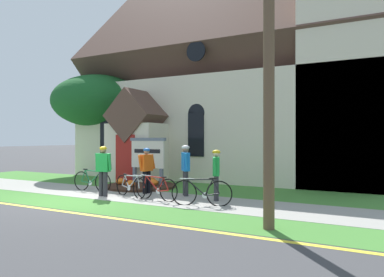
% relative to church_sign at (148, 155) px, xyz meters
% --- Properties ---
extents(ground, '(140.00, 140.00, 0.00)m').
position_rel_church_sign_xyz_m(ground, '(-0.24, -0.12, -1.27)').
color(ground, '#3D3D3F').
extents(sidewalk_slab, '(32.00, 2.31, 0.01)m').
position_rel_church_sign_xyz_m(sidewalk_slab, '(1.29, -2.26, -1.27)').
color(sidewalk_slab, '#99968E').
rests_on(sidewalk_slab, ground).
extents(grass_verge, '(32.00, 1.63, 0.01)m').
position_rel_church_sign_xyz_m(grass_verge, '(1.29, -4.22, -1.27)').
color(grass_verge, '#427F33').
rests_on(grass_verge, ground).
extents(church_lawn, '(24.00, 2.93, 0.01)m').
position_rel_church_sign_xyz_m(church_lawn, '(1.29, 0.36, -1.27)').
color(church_lawn, '#427F33').
rests_on(church_lawn, ground).
extents(curb_paint_stripe, '(28.00, 0.16, 0.01)m').
position_rel_church_sign_xyz_m(curb_paint_stripe, '(1.29, -5.19, -1.27)').
color(curb_paint_stripe, yellow).
rests_on(curb_paint_stripe, ground).
extents(church_building, '(14.96, 12.04, 12.10)m').
position_rel_church_sign_xyz_m(church_building, '(1.66, 6.65, 3.23)').
color(church_building, beige).
rests_on(church_building, ground).
extents(church_sign, '(1.78, 0.24, 1.96)m').
position_rel_church_sign_xyz_m(church_sign, '(0.00, 0.00, 0.00)').
color(church_sign, slate).
rests_on(church_sign, ground).
extents(flower_bed, '(2.77, 2.77, 0.34)m').
position_rel_church_sign_xyz_m(flower_bed, '(-0.01, -0.48, -1.20)').
color(flower_bed, '#382319').
rests_on(flower_bed, ground).
extents(bicycle_orange, '(1.63, 0.58, 0.77)m').
position_rel_church_sign_xyz_m(bicycle_orange, '(1.01, -2.45, -0.91)').
color(bicycle_orange, black).
rests_on(bicycle_orange, ground).
extents(bicycle_silver, '(1.74, 0.08, 0.83)m').
position_rel_church_sign_xyz_m(bicycle_silver, '(-1.02, -2.10, -0.90)').
color(bicycle_silver, black).
rests_on(bicycle_silver, ground).
extents(bicycle_blue, '(1.74, 0.31, 0.79)m').
position_rel_church_sign_xyz_m(bicycle_blue, '(2.13, -2.60, -0.90)').
color(bicycle_blue, black).
rests_on(bicycle_blue, ground).
extents(bicycle_black, '(1.69, 0.60, 0.84)m').
position_rel_church_sign_xyz_m(bicycle_black, '(3.82, -2.77, -0.88)').
color(bicycle_black, black).
rests_on(bicycle_black, ground).
extents(cyclist_in_orange_jersey, '(0.46, 0.63, 1.71)m').
position_rel_church_sign_xyz_m(cyclist_in_orange_jersey, '(2.57, -1.48, -0.26)').
color(cyclist_in_orange_jersey, '#2D2D33').
rests_on(cyclist_in_orange_jersey, ground).
extents(cyclist_in_white_jersey, '(0.29, 0.75, 1.61)m').
position_rel_church_sign_xyz_m(cyclist_in_white_jersey, '(1.12, -1.67, -0.34)').
color(cyclist_in_white_jersey, black).
rests_on(cyclist_in_white_jersey, ground).
extents(cyclist_in_blue_jersey, '(0.66, 0.29, 1.68)m').
position_rel_church_sign_xyz_m(cyclist_in_blue_jersey, '(0.18, -2.84, -0.29)').
color(cyclist_in_blue_jersey, '#2D2D33').
rests_on(cyclist_in_blue_jersey, ground).
extents(cyclist_in_yellow_jersey, '(0.35, 0.71, 1.58)m').
position_rel_church_sign_xyz_m(cyclist_in_yellow_jersey, '(3.86, -1.84, -0.36)').
color(cyclist_in_yellow_jersey, '#2D2D33').
rests_on(cyclist_in_yellow_jersey, ground).
extents(yard_deciduous_tree, '(4.93, 4.93, 5.34)m').
position_rel_church_sign_xyz_m(yard_deciduous_tree, '(-5.04, 2.64, 2.65)').
color(yard_deciduous_tree, '#3D2D1E').
rests_on(yard_deciduous_tree, ground).
extents(distant_hill, '(84.88, 38.02, 18.36)m').
position_rel_church_sign_xyz_m(distant_hill, '(-13.20, 54.43, -1.27)').
color(distant_hill, '#847A5B').
rests_on(distant_hill, ground).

